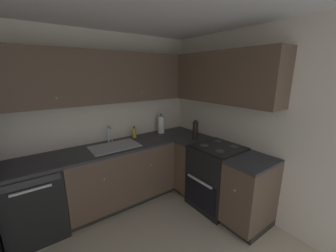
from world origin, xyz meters
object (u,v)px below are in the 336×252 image
object	(u,v)px
oven_range	(217,176)
oil_bottle	(195,130)
soap_bottle	(134,133)
paper_towel_roll	(161,125)
dishwasher	(34,201)

from	to	relation	value
oven_range	oil_bottle	size ratio (longest dim) A/B	3.53
soap_bottle	paper_towel_roll	distance (m)	0.49
dishwasher	paper_towel_roll	bearing A→B (deg)	4.87
oven_range	soap_bottle	size ratio (longest dim) A/B	5.75
oil_bottle	paper_towel_roll	bearing A→B (deg)	111.31
dishwasher	soap_bottle	world-z (taller)	soap_bottle
dishwasher	paper_towel_roll	distance (m)	1.99
paper_towel_roll	oil_bottle	distance (m)	0.63
soap_bottle	oil_bottle	xyz separation A→B (m)	(0.72, -0.61, 0.06)
dishwasher	oil_bottle	bearing A→B (deg)	-11.37
paper_towel_roll	oil_bottle	xyz separation A→B (m)	(0.23, -0.59, -0.00)
oven_range	soap_bottle	bearing A→B (deg)	124.93
soap_bottle	oil_bottle	world-z (taller)	oil_bottle
paper_towel_roll	dishwasher	bearing A→B (deg)	-175.13
dishwasher	oven_range	xyz separation A→B (m)	(2.13, -0.87, 0.03)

